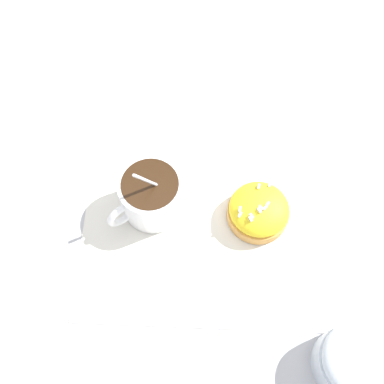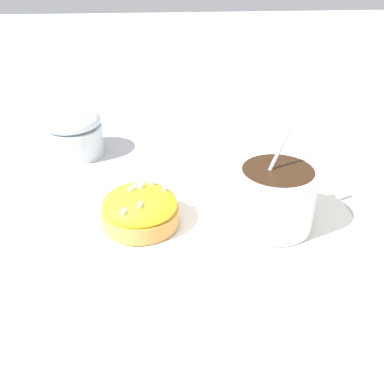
% 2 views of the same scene
% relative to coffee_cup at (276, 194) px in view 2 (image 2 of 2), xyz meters
% --- Properties ---
extents(ground_plane, '(3.00, 3.00, 0.00)m').
position_rel_coffee_cup_xyz_m(ground_plane, '(-0.07, -0.00, -0.04)').
color(ground_plane, '#B2B2B7').
extents(paper_napkin, '(0.34, 0.34, 0.00)m').
position_rel_coffee_cup_xyz_m(paper_napkin, '(-0.07, -0.00, -0.04)').
color(paper_napkin, white).
rests_on(paper_napkin, ground_plane).
extents(coffee_cup, '(0.10, 0.09, 0.12)m').
position_rel_coffee_cup_xyz_m(coffee_cup, '(0.00, 0.00, 0.00)').
color(coffee_cup, white).
rests_on(coffee_cup, paper_napkin).
extents(frosted_pastry, '(0.08, 0.08, 0.05)m').
position_rel_coffee_cup_xyz_m(frosted_pastry, '(-0.15, 0.01, -0.02)').
color(frosted_pastry, '#D19347').
rests_on(frosted_pastry, paper_napkin).
extents(sugar_bowl, '(0.08, 0.08, 0.07)m').
position_rel_coffee_cup_xyz_m(sugar_bowl, '(-0.25, 0.20, -0.01)').
color(sugar_bowl, silver).
rests_on(sugar_bowl, ground_plane).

